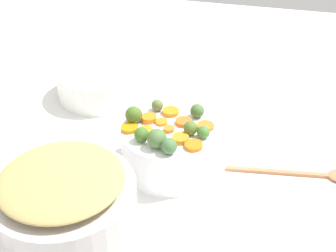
{
  "coord_description": "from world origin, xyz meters",
  "views": [
    {
      "loc": [
        -0.2,
        0.79,
        0.7
      ],
      "look_at": [
        0.0,
        -0.02,
        0.13
      ],
      "focal_mm": 47.96,
      "sensor_mm": 36.0,
      "label": 1
    }
  ],
  "objects": [
    {
      "name": "tabletop",
      "position": [
        0.0,
        0.0,
        0.01
      ],
      "size": [
        2.4,
        2.4,
        0.02
      ],
      "primitive_type": "cube",
      "color": "white",
      "rests_on": "ground"
    },
    {
      "name": "serving_bowl_carrots",
      "position": [
        0.0,
        -0.02,
        0.07
      ],
      "size": [
        0.22,
        0.22,
        0.1
      ],
      "primitive_type": "cylinder",
      "color": "white",
      "rests_on": "tabletop"
    },
    {
      "name": "metal_pot",
      "position": [
        0.13,
        0.25,
        0.09
      ],
      "size": [
        0.27,
        0.27,
        0.14
      ],
      "primitive_type": "cylinder",
      "color": "#BBB8B7",
      "rests_on": "tabletop"
    },
    {
      "name": "stuffing_mound",
      "position": [
        0.13,
        0.25,
        0.17
      ],
      "size": [
        0.23,
        0.23,
        0.03
      ],
      "primitive_type": "ellipsoid",
      "color": "tan",
      "rests_on": "metal_pot"
    },
    {
      "name": "carrot_slice_0",
      "position": [
        -0.03,
        0.02,
        0.13
      ],
      "size": [
        0.04,
        0.04,
        0.01
      ],
      "primitive_type": "cylinder",
      "rotation": [
        0.0,
        0.0,
        1.51
      ],
      "color": "orange",
      "rests_on": "serving_bowl_carrots"
    },
    {
      "name": "carrot_slice_1",
      "position": [
        -0.08,
        -0.05,
        0.13
      ],
      "size": [
        0.05,
        0.05,
        0.01
      ],
      "primitive_type": "cylinder",
      "rotation": [
        0.0,
        0.0,
        5.08
      ],
      "color": "orange",
      "rests_on": "serving_bowl_carrots"
    },
    {
      "name": "carrot_slice_2",
      "position": [
        -0.07,
        0.03,
        0.13
      ],
      "size": [
        0.05,
        0.05,
        0.01
      ],
      "primitive_type": "cylinder",
      "rotation": [
        0.0,
        0.0,
        0.67
      ],
      "color": "orange",
      "rests_on": "serving_bowl_carrots"
    },
    {
      "name": "carrot_slice_3",
      "position": [
        0.05,
        0.01,
        0.13
      ],
      "size": [
        0.03,
        0.03,
        0.01
      ],
      "primitive_type": "cylinder",
      "rotation": [
        0.0,
        0.0,
        0.02
      ],
      "color": "orange",
      "rests_on": "serving_bowl_carrots"
    },
    {
      "name": "carrot_slice_4",
      "position": [
        0.09,
        0.01,
        0.13
      ],
      "size": [
        0.05,
        0.05,
        0.01
      ],
      "primitive_type": "cylinder",
      "rotation": [
        0.0,
        0.0,
        3.64
      ],
      "color": "orange",
      "rests_on": "serving_bowl_carrots"
    },
    {
      "name": "carrot_slice_5",
      "position": [
        -0.03,
        -0.05,
        0.13
      ],
      "size": [
        0.04,
        0.04,
        0.01
      ],
      "primitive_type": "cylinder",
      "rotation": [
        0.0,
        0.0,
        4.8
      ],
      "color": "orange",
      "rests_on": "serving_bowl_carrots"
    },
    {
      "name": "carrot_slice_6",
      "position": [
        0.06,
        -0.04,
        0.13
      ],
      "size": [
        0.05,
        0.05,
        0.01
      ],
      "primitive_type": "cylinder",
      "rotation": [
        0.0,
        0.0,
        4.16
      ],
      "color": "orange",
      "rests_on": "serving_bowl_carrots"
    },
    {
      "name": "carrot_slice_7",
      "position": [
        -0.0,
        -0.01,
        0.13
      ],
      "size": [
        0.03,
        0.03,
        0.01
      ],
      "primitive_type": "cylinder",
      "rotation": [
        0.0,
        0.0,
        5.35
      ],
      "color": "orange",
      "rests_on": "serving_bowl_carrots"
    },
    {
      "name": "carrot_slice_8",
      "position": [
        0.02,
        -0.04,
        0.13
      ],
      "size": [
        0.04,
        0.04,
        0.01
      ],
      "primitive_type": "cylinder",
      "rotation": [
        0.0,
        0.0,
        2.49
      ],
      "color": "orange",
      "rests_on": "serving_bowl_carrots"
    },
    {
      "name": "carrot_slice_9",
      "position": [
        0.01,
        -0.08,
        0.13
      ],
      "size": [
        0.05,
        0.05,
        0.01
      ],
      "primitive_type": "cylinder",
      "rotation": [
        0.0,
        0.0,
        4.51
      ],
      "color": "orange",
      "rests_on": "serving_bowl_carrots"
    },
    {
      "name": "brussels_sprout_0",
      "position": [
        -0.05,
        -0.01,
        0.14
      ],
      "size": [
        0.03,
        0.03,
        0.03
      ],
      "primitive_type": "sphere",
      "color": "#54732C",
      "rests_on": "serving_bowl_carrots"
    },
    {
      "name": "brussels_sprout_1",
      "position": [
        0.01,
        0.05,
        0.15
      ],
      "size": [
        0.04,
        0.04,
        0.04
      ],
      "primitive_type": "sphere",
      "color": "#51763E",
      "rests_on": "serving_bowl_carrots"
    },
    {
      "name": "brussels_sprout_2",
      "position": [
        0.09,
        -0.03,
        0.14
      ],
      "size": [
        0.04,
        0.04,
        0.04
      ],
      "primitive_type": "sphere",
      "color": "#4A6D24",
      "rests_on": "serving_bowl_carrots"
    },
    {
      "name": "brussels_sprout_3",
      "position": [
        -0.02,
        0.07,
        0.14
      ],
      "size": [
        0.03,
        0.03,
        0.03
      ],
      "primitive_type": "sphere",
      "color": "#497241",
      "rests_on": "serving_bowl_carrots"
    },
    {
      "name": "brussels_sprout_4",
      "position": [
        0.05,
        -0.09,
        0.14
      ],
      "size": [
        0.03,
        0.03,
        0.03
      ],
      "primitive_type": "sphere",
      "color": "#607440",
      "rests_on": "serving_bowl_carrots"
    },
    {
      "name": "brussels_sprout_5",
      "position": [
        -0.08,
        -0.01,
        0.14
      ],
      "size": [
        0.03,
        0.03,
        0.03
      ],
      "primitive_type": "sphere",
      "color": "#487E35",
      "rests_on": "serving_bowl_carrots"
    },
    {
      "name": "brussels_sprout_6",
      "position": [
        0.05,
        0.04,
        0.14
      ],
      "size": [
        0.03,
        0.03,
        0.03
      ],
      "primitive_type": "sphere",
      "color": "#447129",
      "rests_on": "serving_bowl_carrots"
    },
    {
      "name": "brussels_sprout_7",
      "position": [
        -0.05,
        -0.09,
        0.14
      ],
      "size": [
        0.03,
        0.03,
        0.03
      ],
      "primitive_type": "sphere",
      "color": "#457236",
      "rests_on": "serving_bowl_carrots"
    },
    {
      "name": "wooden_spoon",
      "position": [
        -0.35,
        -0.07,
        0.03
      ],
      "size": [
        0.3,
        0.07,
        0.01
      ],
      "color": "#BD7B51",
      "rests_on": "tabletop"
    },
    {
      "name": "casserole_dish",
      "position": [
        0.28,
        -0.29,
        0.06
      ],
      "size": [
        0.25,
        0.25,
        0.08
      ],
      "primitive_type": "cylinder",
      "color": "white",
      "rests_on": "tabletop"
    }
  ]
}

